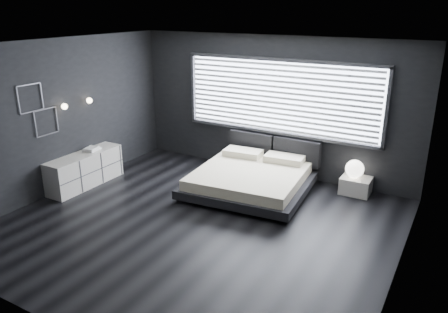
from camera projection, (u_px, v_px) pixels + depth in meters
The scene contains 12 objects.
room at pixel (196, 141), 6.57m from camera, with size 6.04×6.00×2.80m.
window at pixel (279, 98), 8.61m from camera, with size 4.14×0.09×1.52m.
headboard at pixel (274, 148), 8.94m from camera, with size 1.96×0.16×0.52m.
sconce_near at pixel (64, 106), 7.90m from camera, with size 0.18×0.11×0.11m.
sconce_far at pixel (89, 100), 8.39m from camera, with size 0.18×0.11×0.11m.
wall_art_upper at pixel (30, 98), 7.37m from camera, with size 0.01×0.48×0.48m.
wall_art_lower at pixel (47, 122), 7.73m from camera, with size 0.01×0.48×0.48m.
bed at pixel (250, 179), 8.18m from camera, with size 2.32×2.23×0.55m.
nightstand at pixel (356, 185), 8.14m from camera, with size 0.54×0.45×0.31m, color beige.
orb_lamp at pixel (355, 169), 8.04m from camera, with size 0.34×0.34×0.34m, color white.
dresser at pixel (85, 170), 8.46m from camera, with size 0.46×1.61×0.64m.
book_stack at pixel (92, 149), 8.54m from camera, with size 0.28×0.35×0.06m.
Camera 1 is at (3.50, -5.23, 3.36)m, focal length 35.00 mm.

